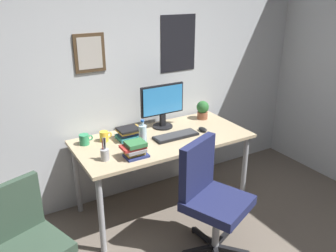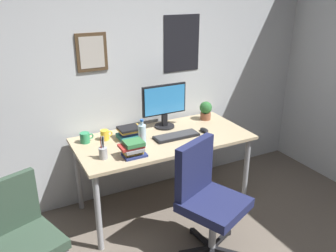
{
  "view_description": "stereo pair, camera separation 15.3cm",
  "coord_description": "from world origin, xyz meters",
  "px_view_note": "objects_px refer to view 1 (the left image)",
  "views": [
    {
      "loc": [
        -1.28,
        -0.92,
        2.06
      ],
      "look_at": [
        0.18,
        1.58,
        0.9
      ],
      "focal_mm": 37.37,
      "sensor_mm": 36.0,
      "label": 1
    },
    {
      "loc": [
        -1.14,
        -1.0,
        2.06
      ],
      "look_at": [
        0.18,
        1.58,
        0.9
      ],
      "focal_mm": 37.37,
      "sensor_mm": 36.0,
      "label": 2
    }
  ],
  "objects_px": {
    "book_stack_left": "(135,149)",
    "side_chair": "(26,238)",
    "office_chair": "(209,193)",
    "computer_mouse": "(203,129)",
    "coffee_mug_near": "(84,139)",
    "potted_plant": "(203,109)",
    "monitor": "(162,104)",
    "coffee_mug_far": "(104,136)",
    "pen_cup": "(105,154)",
    "book_stack_right": "(129,133)",
    "water_bottle": "(143,136)",
    "keyboard": "(176,136)"
  },
  "relations": [
    {
      "from": "coffee_mug_far",
      "to": "pen_cup",
      "type": "xyz_separation_m",
      "value": [
        -0.13,
        -0.36,
        0.01
      ]
    },
    {
      "from": "office_chair",
      "to": "side_chair",
      "type": "distance_m",
      "value": 1.38
    },
    {
      "from": "monitor",
      "to": "office_chair",
      "type": "bearing_deg",
      "value": -96.0
    },
    {
      "from": "side_chair",
      "to": "coffee_mug_far",
      "type": "xyz_separation_m",
      "value": [
        0.83,
        0.7,
        0.29
      ]
    },
    {
      "from": "book_stack_right",
      "to": "coffee_mug_far",
      "type": "bearing_deg",
      "value": 165.42
    },
    {
      "from": "coffee_mug_far",
      "to": "potted_plant",
      "type": "bearing_deg",
      "value": 1.49
    },
    {
      "from": "side_chair",
      "to": "book_stack_left",
      "type": "height_order",
      "value": "book_stack_left"
    },
    {
      "from": "office_chair",
      "to": "book_stack_right",
      "type": "height_order",
      "value": "office_chair"
    },
    {
      "from": "coffee_mug_near",
      "to": "pen_cup",
      "type": "bearing_deg",
      "value": -82.58
    },
    {
      "from": "office_chair",
      "to": "pen_cup",
      "type": "height_order",
      "value": "office_chair"
    },
    {
      "from": "coffee_mug_far",
      "to": "book_stack_left",
      "type": "xyz_separation_m",
      "value": [
        0.11,
        -0.42,
        0.02
      ]
    },
    {
      "from": "water_bottle",
      "to": "book_stack_left",
      "type": "height_order",
      "value": "water_bottle"
    },
    {
      "from": "side_chair",
      "to": "keyboard",
      "type": "relative_size",
      "value": 2.03
    },
    {
      "from": "pen_cup",
      "to": "keyboard",
      "type": "bearing_deg",
      "value": 8.38
    },
    {
      "from": "book_stack_left",
      "to": "monitor",
      "type": "bearing_deg",
      "value": 41.48
    },
    {
      "from": "side_chair",
      "to": "coffee_mug_far",
      "type": "distance_m",
      "value": 1.12
    },
    {
      "from": "keyboard",
      "to": "book_stack_left",
      "type": "relative_size",
      "value": 2.01
    },
    {
      "from": "office_chair",
      "to": "monitor",
      "type": "relative_size",
      "value": 2.07
    },
    {
      "from": "office_chair",
      "to": "book_stack_left",
      "type": "height_order",
      "value": "office_chair"
    },
    {
      "from": "pen_cup",
      "to": "side_chair",
      "type": "bearing_deg",
      "value": -154.34
    },
    {
      "from": "keyboard",
      "to": "coffee_mug_near",
      "type": "relative_size",
      "value": 3.46
    },
    {
      "from": "monitor",
      "to": "potted_plant",
      "type": "relative_size",
      "value": 2.36
    },
    {
      "from": "coffee_mug_far",
      "to": "computer_mouse",
      "type": "bearing_deg",
      "value": -15.79
    },
    {
      "from": "potted_plant",
      "to": "book_stack_left",
      "type": "height_order",
      "value": "potted_plant"
    },
    {
      "from": "office_chair",
      "to": "book_stack_right",
      "type": "bearing_deg",
      "value": 110.1
    },
    {
      "from": "office_chair",
      "to": "water_bottle",
      "type": "relative_size",
      "value": 3.76
    },
    {
      "from": "pen_cup",
      "to": "book_stack_left",
      "type": "xyz_separation_m",
      "value": [
        0.23,
        -0.07,
        0.01
      ]
    },
    {
      "from": "pen_cup",
      "to": "book_stack_right",
      "type": "bearing_deg",
      "value": 40.95
    },
    {
      "from": "office_chair",
      "to": "book_stack_left",
      "type": "bearing_deg",
      "value": 131.35
    },
    {
      "from": "pen_cup",
      "to": "book_stack_right",
      "type": "distance_m",
      "value": 0.46
    },
    {
      "from": "coffee_mug_far",
      "to": "book_stack_right",
      "type": "height_order",
      "value": "book_stack_right"
    },
    {
      "from": "coffee_mug_far",
      "to": "pen_cup",
      "type": "relative_size",
      "value": 0.57
    },
    {
      "from": "book_stack_left",
      "to": "side_chair",
      "type": "bearing_deg",
      "value": -163.94
    },
    {
      "from": "computer_mouse",
      "to": "book_stack_right",
      "type": "bearing_deg",
      "value": 163.84
    },
    {
      "from": "potted_plant",
      "to": "water_bottle",
      "type": "bearing_deg",
      "value": -159.87
    },
    {
      "from": "monitor",
      "to": "coffee_mug_near",
      "type": "relative_size",
      "value": 3.7
    },
    {
      "from": "coffee_mug_far",
      "to": "side_chair",
      "type": "bearing_deg",
      "value": -140.15
    },
    {
      "from": "book_stack_left",
      "to": "office_chair",
      "type": "bearing_deg",
      "value": -48.65
    },
    {
      "from": "water_bottle",
      "to": "coffee_mug_near",
      "type": "xyz_separation_m",
      "value": [
        -0.43,
        0.31,
        -0.06
      ]
    },
    {
      "from": "computer_mouse",
      "to": "coffee_mug_near",
      "type": "bearing_deg",
      "value": 165.61
    },
    {
      "from": "side_chair",
      "to": "potted_plant",
      "type": "height_order",
      "value": "potted_plant"
    },
    {
      "from": "coffee_mug_far",
      "to": "book_stack_left",
      "type": "distance_m",
      "value": 0.44
    },
    {
      "from": "side_chair",
      "to": "coffee_mug_near",
      "type": "xyz_separation_m",
      "value": [
        0.66,
        0.72,
        0.29
      ]
    },
    {
      "from": "office_chair",
      "to": "coffee_mug_near",
      "type": "bearing_deg",
      "value": 127.3
    },
    {
      "from": "computer_mouse",
      "to": "pen_cup",
      "type": "bearing_deg",
      "value": -174.55
    },
    {
      "from": "keyboard",
      "to": "book_stack_right",
      "type": "height_order",
      "value": "book_stack_right"
    },
    {
      "from": "coffee_mug_far",
      "to": "pen_cup",
      "type": "height_order",
      "value": "pen_cup"
    },
    {
      "from": "monitor",
      "to": "water_bottle",
      "type": "xyz_separation_m",
      "value": [
        -0.38,
        -0.32,
        -0.13
      ]
    },
    {
      "from": "water_bottle",
      "to": "coffee_mug_near",
      "type": "bearing_deg",
      "value": 144.18
    },
    {
      "from": "monitor",
      "to": "coffee_mug_near",
      "type": "distance_m",
      "value": 0.83
    }
  ]
}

